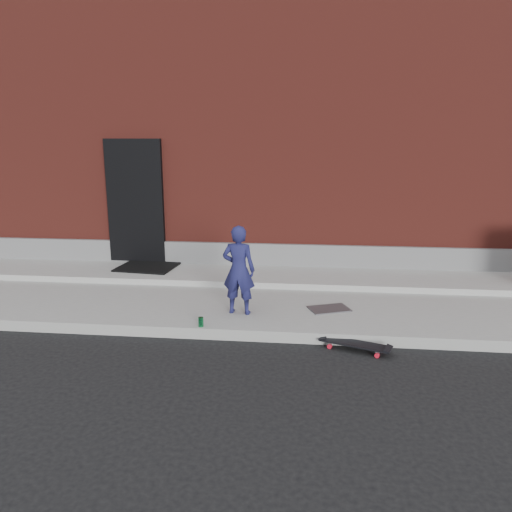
# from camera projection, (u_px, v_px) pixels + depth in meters

# --- Properties ---
(ground) EXTENTS (80.00, 80.00, 0.00)m
(ground) POSITION_uv_depth(u_px,v_px,m) (259.00, 342.00, 6.39)
(ground) COLOR black
(ground) RESTS_ON ground
(sidewalk) EXTENTS (20.00, 3.00, 0.15)m
(sidewalk) POSITION_uv_depth(u_px,v_px,m) (269.00, 299.00, 7.82)
(sidewalk) COLOR gray
(sidewalk) RESTS_ON ground
(apron) EXTENTS (20.00, 1.20, 0.10)m
(apron) POSITION_uv_depth(u_px,v_px,m) (273.00, 276.00, 8.66)
(apron) COLOR gray
(apron) RESTS_ON sidewalk
(building) EXTENTS (20.00, 8.10, 5.00)m
(building) POSITION_uv_depth(u_px,v_px,m) (288.00, 139.00, 12.56)
(building) COLOR maroon
(building) RESTS_ON ground
(child) EXTENTS (0.48, 0.34, 1.25)m
(child) POSITION_uv_depth(u_px,v_px,m) (239.00, 270.00, 6.86)
(child) COLOR #1A1B49
(child) RESTS_ON sidewalk
(skateboard) EXTENTS (0.87, 0.50, 0.10)m
(skateboard) POSITION_uv_depth(u_px,v_px,m) (355.00, 344.00, 6.13)
(skateboard) COLOR red
(skateboard) RESTS_ON ground
(soda_can) EXTENTS (0.08, 0.08, 0.13)m
(soda_can) POSITION_uv_depth(u_px,v_px,m) (201.00, 322.00, 6.49)
(soda_can) COLOR #187B3E
(soda_can) RESTS_ON sidewalk
(doormat) EXTENTS (1.08, 0.91, 0.03)m
(doormat) POSITION_uv_depth(u_px,v_px,m) (147.00, 267.00, 9.01)
(doormat) COLOR black
(doormat) RESTS_ON apron
(utility_plate) EXTENTS (0.65, 0.54, 0.02)m
(utility_plate) POSITION_uv_depth(u_px,v_px,m) (329.00, 309.00, 7.14)
(utility_plate) COLOR #4F4E53
(utility_plate) RESTS_ON sidewalk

